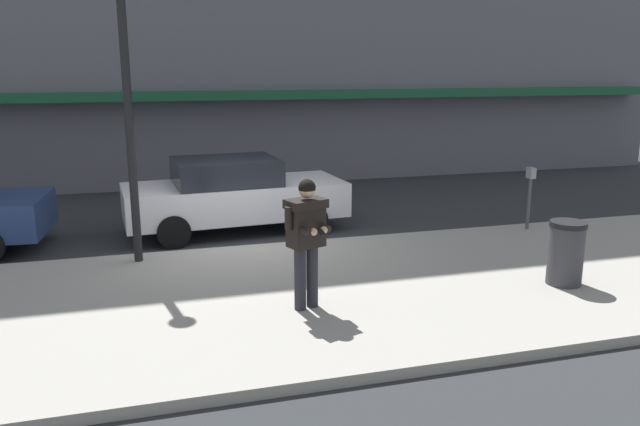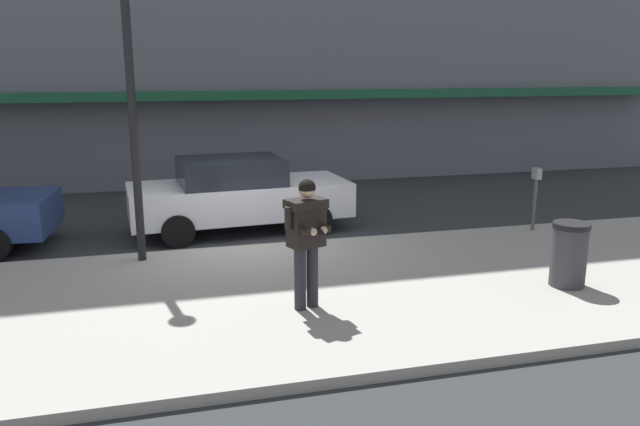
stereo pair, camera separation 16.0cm
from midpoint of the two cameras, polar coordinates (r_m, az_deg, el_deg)
name	(u,v)px [view 1 (the left image)]	position (r m, az deg, el deg)	size (l,w,h in m)	color
ground_plane	(243,249)	(11.93, -7.46, -3.32)	(80.00, 80.00, 0.00)	#2B2D30
sidewalk	(338,292)	(9.47, 1.21, -7.22)	(32.00, 5.30, 0.14)	#99968E
curb_paint_line	(293,245)	(12.15, -2.82, -2.90)	(28.00, 0.12, 0.01)	silver
parked_sedan_mid	(233,194)	(13.11, -8.28, 1.72)	(4.62, 2.18, 1.54)	silver
man_texting_on_phone	(306,230)	(8.34, -1.80, -1.56)	(0.62, 0.65, 1.81)	#23232B
street_lamp_post	(126,82)	(10.68, -17.70, 11.35)	(0.36, 0.36, 4.88)	black
parking_meter	(530,189)	(13.24, 18.31, 2.09)	(0.12, 0.18, 1.27)	#4C4C51
trash_bin	(566,253)	(10.13, 21.14, -3.41)	(0.55, 0.55, 0.98)	#38383D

